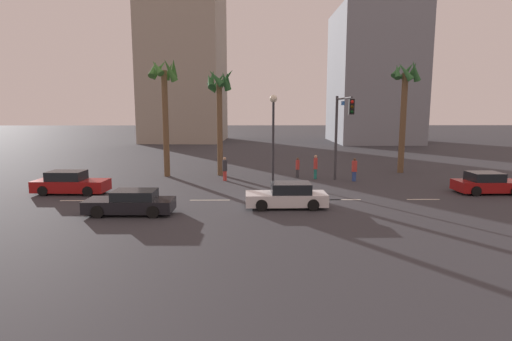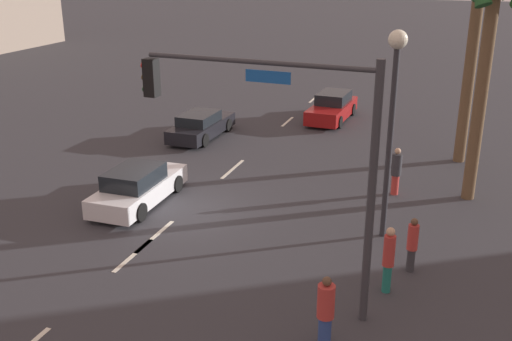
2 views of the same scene
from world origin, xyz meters
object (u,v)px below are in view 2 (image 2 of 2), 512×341
at_px(car_0, 332,107).
at_px(streetlamp, 393,98).
at_px(traffic_signal, 288,139).
at_px(car_2, 201,126).
at_px(palm_tree_1, 494,18).
at_px(pedestrian_0, 396,170).
at_px(pedestrian_2, 389,258).
at_px(car_3, 138,187).
at_px(pedestrian_3, 412,243).
at_px(pedestrian_1, 326,310).

xyz_separation_m(car_0, streetlamp, (13.39, 4.68, 3.82)).
distance_m(car_0, traffic_signal, 18.69).
relative_size(car_2, palm_tree_1, 0.52).
relative_size(streetlamp, pedestrian_0, 3.57).
bearing_deg(car_0, pedestrian_2, 17.44).
bearing_deg(car_3, pedestrian_2, 71.77).
bearing_deg(pedestrian_3, car_3, -99.94).
xyz_separation_m(traffic_signal, palm_tree_1, (-8.90, 4.39, 2.10)).
bearing_deg(car_0, pedestrian_3, 20.46).
relative_size(car_0, pedestrian_0, 2.60).
xyz_separation_m(car_3, pedestrian_1, (5.83, 8.23, 0.28)).
xyz_separation_m(traffic_signal, pedestrian_0, (-8.37, 1.72, -3.43)).
xyz_separation_m(car_2, pedestrian_1, (14.09, 9.53, 0.33)).
height_order(pedestrian_1, pedestrian_3, pedestrian_1).
height_order(car_3, pedestrian_2, pedestrian_2).
bearing_deg(pedestrian_2, pedestrian_0, -174.55).
bearing_deg(pedestrian_3, car_2, -132.10).
height_order(pedestrian_1, pedestrian_2, pedestrian_2).
bearing_deg(car_0, pedestrian_0, 25.28).
xyz_separation_m(pedestrian_1, pedestrian_3, (-4.12, 1.50, -0.05)).
distance_m(car_0, pedestrian_2, 17.55).
bearing_deg(car_2, car_0, 135.71).
distance_m(car_3, pedestrian_1, 10.09).
distance_m(traffic_signal, streetlamp, 5.04).
bearing_deg(palm_tree_1, car_0, -141.71).
relative_size(pedestrian_0, pedestrian_2, 0.96).
height_order(streetlamp, pedestrian_2, streetlamp).
distance_m(traffic_signal, pedestrian_2, 4.35).
height_order(pedestrian_2, pedestrian_3, pedestrian_2).
distance_m(car_2, pedestrian_1, 17.02).
height_order(car_0, streetlamp, streetlamp).
relative_size(car_2, pedestrian_0, 2.51).
height_order(car_2, pedestrian_0, pedestrian_0).
bearing_deg(traffic_signal, car_2, -147.20).
height_order(car_3, pedestrian_3, pedestrian_3).
height_order(car_0, pedestrian_1, pedestrian_1).
bearing_deg(streetlamp, traffic_signal, -21.04).
height_order(traffic_signal, pedestrian_0, traffic_signal).
distance_m(traffic_signal, palm_tree_1, 10.14).
height_order(car_0, pedestrian_3, pedestrian_3).
height_order(streetlamp, pedestrian_3, streetlamp).
bearing_deg(pedestrian_0, streetlamp, 1.39).
height_order(car_2, traffic_signal, traffic_signal).
distance_m(car_0, pedestrian_1, 19.98).
distance_m(traffic_signal, pedestrian_0, 9.21).
xyz_separation_m(streetlamp, pedestrian_3, (2.01, 1.07, -3.63)).
relative_size(car_0, traffic_signal, 0.74).
distance_m(car_3, palm_tree_1, 13.44).
bearing_deg(car_3, streetlamp, 92.00).
distance_m(car_2, streetlamp, 13.34).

